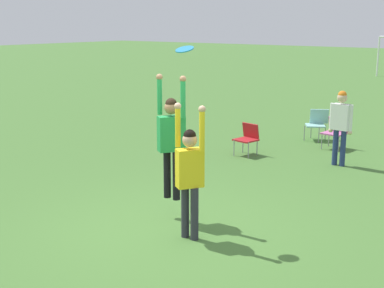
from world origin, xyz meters
The scene contains 8 objects.
ground_plane centered at (0.00, 0.00, 0.00)m, with size 120.00×120.00×0.00m, color #477533.
person_jumping centered at (-0.24, 0.37, 1.41)m, with size 0.58×0.47×2.03m.
person_defending centered at (0.51, -0.12, 1.07)m, with size 0.54×0.43×2.03m.
frisbee centered at (0.29, 0.05, 2.79)m, with size 0.27×0.26×0.10m.
camping_chair_0 centered at (-1.51, 4.82, 0.45)m, with size 0.55×0.59×0.76m.
camping_chair_2 centered at (-0.89, 7.42, 0.49)m, with size 0.68×0.75×0.84m.
camping_chair_3 centered at (-0.08, 6.77, 0.47)m, with size 0.57×0.60×0.79m.
person_spectator_far centered at (0.65, 5.21, 1.01)m, with size 0.55×0.24×1.70m.
Camera 1 is at (5.08, -6.08, 3.18)m, focal length 50.00 mm.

